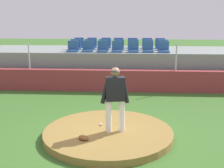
# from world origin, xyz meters

# --- Properties ---
(ground_plane) EXTENTS (60.00, 60.00, 0.00)m
(ground_plane) POSITION_xyz_m (0.00, 0.00, 0.00)
(ground_plane) COLOR #3A6827
(pitchers_mound) EXTENTS (3.59, 3.59, 0.19)m
(pitchers_mound) POSITION_xyz_m (0.00, 0.00, 0.10)
(pitchers_mound) COLOR olive
(pitchers_mound) RESTS_ON ground_plane
(pitcher) EXTENTS (0.79, 0.35, 1.82)m
(pitcher) POSITION_xyz_m (0.20, -0.05, 1.25)
(pitcher) COLOR white
(pitcher) RESTS_ON pitchers_mound
(baseball) EXTENTS (0.07, 0.07, 0.07)m
(baseball) POSITION_xyz_m (-0.23, 0.35, 0.23)
(baseball) COLOR white
(baseball) RESTS_ON pitchers_mound
(fielding_glove) EXTENTS (0.36, 0.34, 0.11)m
(fielding_glove) POSITION_xyz_m (-0.59, -0.68, 0.25)
(fielding_glove) COLOR brown
(fielding_glove) RESTS_ON pitchers_mound
(brick_barrier) EXTENTS (14.07, 0.40, 0.94)m
(brick_barrier) POSITION_xyz_m (0.00, 5.06, 0.47)
(brick_barrier) COLOR brown
(brick_barrier) RESTS_ON ground_plane
(fence_post_left) EXTENTS (0.06, 0.06, 1.14)m
(fence_post_left) POSITION_xyz_m (-3.81, 5.06, 1.50)
(fence_post_left) COLOR silver
(fence_post_left) RESTS_ON brick_barrier
(fence_post_right) EXTENTS (0.06, 0.06, 1.14)m
(fence_post_right) POSITION_xyz_m (2.52, 5.06, 1.50)
(fence_post_right) COLOR silver
(fence_post_right) RESTS_ON brick_barrier
(bleacher_platform) EXTENTS (13.01, 3.10, 1.57)m
(bleacher_platform) POSITION_xyz_m (0.00, 7.14, 0.79)
(bleacher_platform) COLOR gray
(bleacher_platform) RESTS_ON ground_plane
(stadium_chair_0) EXTENTS (0.48, 0.44, 0.50)m
(stadium_chair_0) POSITION_xyz_m (-2.08, 6.11, 1.73)
(stadium_chair_0) COLOR #2D5992
(stadium_chair_0) RESTS_ON bleacher_platform
(stadium_chair_1) EXTENTS (0.48, 0.44, 0.50)m
(stadium_chair_1) POSITION_xyz_m (-1.39, 6.13, 1.73)
(stadium_chair_1) COLOR #2D5992
(stadium_chair_1) RESTS_ON bleacher_platform
(stadium_chair_2) EXTENTS (0.48, 0.44, 0.50)m
(stadium_chair_2) POSITION_xyz_m (-0.69, 6.09, 1.73)
(stadium_chair_2) COLOR #2D5992
(stadium_chair_2) RESTS_ON bleacher_platform
(stadium_chair_3) EXTENTS (0.48, 0.44, 0.50)m
(stadium_chair_3) POSITION_xyz_m (-0.03, 6.10, 1.73)
(stadium_chair_3) COLOR #2D5992
(stadium_chair_3) RESTS_ON bleacher_platform
(stadium_chair_4) EXTENTS (0.48, 0.44, 0.50)m
(stadium_chair_4) POSITION_xyz_m (0.72, 6.11, 1.73)
(stadium_chair_4) COLOR #2D5992
(stadium_chair_4) RESTS_ON bleacher_platform
(stadium_chair_5) EXTENTS (0.48, 0.44, 0.50)m
(stadium_chair_5) POSITION_xyz_m (1.39, 6.14, 1.73)
(stadium_chair_5) COLOR #2D5992
(stadium_chair_5) RESTS_ON bleacher_platform
(stadium_chair_6) EXTENTS (0.48, 0.44, 0.50)m
(stadium_chair_6) POSITION_xyz_m (2.10, 6.11, 1.73)
(stadium_chair_6) COLOR #2D5992
(stadium_chair_6) RESTS_ON bleacher_platform
(stadium_chair_7) EXTENTS (0.48, 0.44, 0.50)m
(stadium_chair_7) POSITION_xyz_m (-2.09, 6.92, 1.73)
(stadium_chair_7) COLOR #2D5992
(stadium_chair_7) RESTS_ON bleacher_platform
(stadium_chair_8) EXTENTS (0.48, 0.44, 0.50)m
(stadium_chair_8) POSITION_xyz_m (-1.40, 6.94, 1.73)
(stadium_chair_8) COLOR #2D5992
(stadium_chair_8) RESTS_ON bleacher_platform
(stadium_chair_9) EXTENTS (0.48, 0.44, 0.50)m
(stadium_chair_9) POSITION_xyz_m (-0.70, 6.96, 1.73)
(stadium_chair_9) COLOR #2D5992
(stadium_chair_9) RESTS_ON bleacher_platform
(stadium_chair_10) EXTENTS (0.48, 0.44, 0.50)m
(stadium_chair_10) POSITION_xyz_m (0.02, 6.94, 1.73)
(stadium_chair_10) COLOR #2D5992
(stadium_chair_10) RESTS_ON bleacher_platform
(stadium_chair_11) EXTENTS (0.48, 0.44, 0.50)m
(stadium_chair_11) POSITION_xyz_m (0.73, 6.91, 1.73)
(stadium_chair_11) COLOR #2D5992
(stadium_chair_11) RESTS_ON bleacher_platform
(stadium_chair_12) EXTENTS (0.48, 0.44, 0.50)m
(stadium_chair_12) POSITION_xyz_m (1.41, 6.97, 1.73)
(stadium_chair_12) COLOR #2D5992
(stadium_chair_12) RESTS_ON bleacher_platform
(stadium_chair_13) EXTENTS (0.48, 0.44, 0.50)m
(stadium_chair_13) POSITION_xyz_m (2.12, 6.94, 1.73)
(stadium_chair_13) COLOR #2D5992
(stadium_chair_13) RESTS_ON bleacher_platform
(stadium_chair_14) EXTENTS (0.48, 0.44, 0.50)m
(stadium_chair_14) POSITION_xyz_m (-2.07, 7.79, 1.73)
(stadium_chair_14) COLOR #2D5992
(stadium_chair_14) RESTS_ON bleacher_platform
(stadium_chair_15) EXTENTS (0.48, 0.44, 0.50)m
(stadium_chair_15) POSITION_xyz_m (-1.40, 7.77, 1.73)
(stadium_chair_15) COLOR #2D5992
(stadium_chair_15) RESTS_ON bleacher_platform
(stadium_chair_16) EXTENTS (0.48, 0.44, 0.50)m
(stadium_chair_16) POSITION_xyz_m (-0.67, 7.78, 1.73)
(stadium_chair_16) COLOR #2D5992
(stadium_chair_16) RESTS_ON bleacher_platform
(stadium_chair_17) EXTENTS (0.48, 0.44, 0.50)m
(stadium_chair_17) POSITION_xyz_m (-0.03, 7.79, 1.73)
(stadium_chair_17) COLOR #2D5992
(stadium_chair_17) RESTS_ON bleacher_platform
(stadium_chair_18) EXTENTS (0.48, 0.44, 0.50)m
(stadium_chair_18) POSITION_xyz_m (0.69, 7.76, 1.73)
(stadium_chair_18) COLOR #2D5992
(stadium_chair_18) RESTS_ON bleacher_platform
(stadium_chair_19) EXTENTS (0.48, 0.44, 0.50)m
(stadium_chair_19) POSITION_xyz_m (1.42, 7.74, 1.73)
(stadium_chair_19) COLOR #2D5992
(stadium_chair_19) RESTS_ON bleacher_platform
(stadium_chair_20) EXTENTS (0.48, 0.44, 0.50)m
(stadium_chair_20) POSITION_xyz_m (2.08, 7.75, 1.73)
(stadium_chair_20) COLOR #2D5992
(stadium_chair_20) RESTS_ON bleacher_platform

